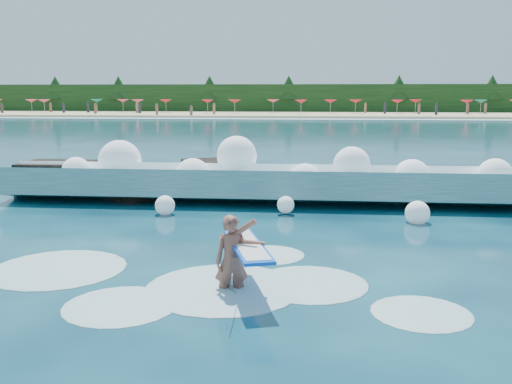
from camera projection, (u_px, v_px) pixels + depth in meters
ground at (179, 260)px, 12.53m from camera, size 200.00×200.00×0.00m
beach at (295, 115)px, 88.94m from camera, size 140.00×20.00×0.40m
wet_band at (292, 119)px, 78.18m from camera, size 140.00×5.00×0.08m
treeline at (297, 99)px, 98.34m from camera, size 140.00×4.00×5.00m
breaking_wave at (272, 185)px, 19.33m from camera, size 17.97×2.80×1.55m
rock_cluster at (128, 182)px, 20.55m from camera, size 8.23×3.47×1.45m
surfer_with_board at (235, 258)px, 10.46m from camera, size 1.24×2.92×1.73m
wave_spray at (258, 169)px, 19.24m from camera, size 14.84×4.47×2.23m
surf_foam at (188, 282)px, 11.06m from camera, size 9.40×5.20×0.15m
beach_umbrellas at (297, 101)px, 90.58m from camera, size 112.18×6.57×0.50m
beachgoers at (290, 109)px, 86.26m from camera, size 97.31×12.63×1.93m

